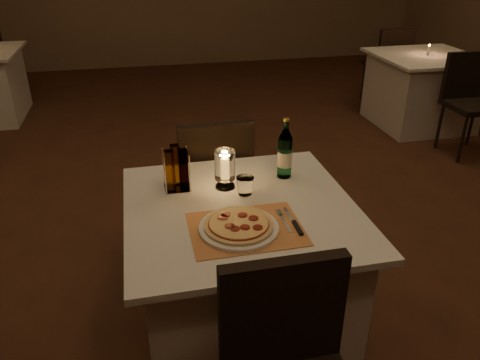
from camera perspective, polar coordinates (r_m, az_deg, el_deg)
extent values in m
cube|color=#4B2718|center=(3.16, 0.12, -7.13)|extent=(8.00, 10.00, 0.02)
cube|color=silver|center=(2.26, 0.11, -11.70)|extent=(0.88, 0.88, 0.71)
cube|color=silver|center=(2.05, 0.12, -3.61)|extent=(1.00, 1.00, 0.03)
cube|color=black|center=(1.59, 5.20, -15.84)|extent=(0.42, 0.05, 0.42)
cube|color=black|center=(2.86, -3.41, -0.16)|extent=(0.42, 0.42, 0.05)
cube|color=black|center=(2.60, -2.87, 2.52)|extent=(0.42, 0.05, 0.42)
cylinder|color=black|center=(3.15, -0.76, -2.34)|extent=(0.03, 0.03, 0.44)
cylinder|color=black|center=(3.11, -6.91, -3.00)|extent=(0.03, 0.03, 0.44)
cylinder|color=black|center=(2.87, 0.66, -5.61)|extent=(0.03, 0.03, 0.44)
cylinder|color=black|center=(2.82, -6.13, -6.40)|extent=(0.03, 0.03, 0.44)
cube|color=#CB7F46|center=(1.89, 0.74, -5.97)|extent=(0.45, 0.34, 0.00)
cylinder|color=white|center=(1.87, -0.16, -5.85)|extent=(0.32, 0.32, 0.01)
cylinder|color=#D8B77F|center=(1.87, -0.16, -5.52)|extent=(0.28, 0.28, 0.01)
cylinder|color=maroon|center=(1.86, -0.16, -5.32)|extent=(0.24, 0.24, 0.00)
cylinder|color=#EACC7F|center=(1.86, -0.16, -5.23)|extent=(0.24, 0.24, 0.00)
cylinder|color=maroon|center=(1.88, 1.65, -4.67)|extent=(0.04, 0.04, 0.00)
cylinder|color=maroon|center=(1.90, 0.31, -4.29)|extent=(0.04, 0.04, 0.00)
cylinder|color=maroon|center=(1.91, -1.74, -4.24)|extent=(0.04, 0.04, 0.00)
cylinder|color=maroon|center=(1.89, -2.13, -4.57)|extent=(0.04, 0.04, 0.00)
cylinder|color=maroon|center=(1.83, -1.25, -5.64)|extent=(0.04, 0.04, 0.00)
cylinder|color=maroon|center=(1.82, -0.63, -5.94)|extent=(0.04, 0.04, 0.00)
cylinder|color=maroon|center=(1.83, 0.63, -5.78)|extent=(0.04, 0.04, 0.00)
cylinder|color=maroon|center=(1.83, 2.19, -5.80)|extent=(0.04, 0.04, 0.00)
cube|color=silver|center=(1.92, 5.55, -5.26)|extent=(0.01, 0.14, 0.00)
cube|color=silver|center=(1.99, 4.81, -3.98)|extent=(0.02, 0.05, 0.00)
cube|color=black|center=(1.89, 7.03, -5.81)|extent=(0.02, 0.10, 0.01)
cube|color=silver|center=(1.98, 5.99, -4.24)|extent=(0.01, 0.12, 0.00)
cylinder|color=#57A371|center=(2.26, 5.47, 2.74)|extent=(0.07, 0.07, 0.20)
cylinder|color=#57A371|center=(2.20, 5.66, 6.71)|extent=(0.02, 0.02, 0.04)
cylinder|color=gold|center=(2.19, 5.69, 7.31)|extent=(0.03, 0.03, 0.01)
cylinder|color=silver|center=(2.27, 5.47, 2.63)|extent=(0.07, 0.07, 0.08)
cylinder|color=white|center=(2.20, -1.82, -0.76)|extent=(0.09, 0.09, 0.01)
cylinder|color=white|center=(2.18, -1.83, -0.22)|extent=(0.02, 0.02, 0.04)
cylinder|color=white|center=(2.15, -1.86, 1.87)|extent=(0.10, 0.10, 0.14)
cylinder|color=white|center=(2.15, -1.85, 1.53)|extent=(0.03, 0.03, 0.10)
ellipsoid|color=orange|center=(2.12, -1.88, 3.10)|extent=(0.02, 0.02, 0.03)
cube|color=white|center=(2.20, -7.60, -0.94)|extent=(0.12, 0.12, 0.01)
cylinder|color=white|center=(2.11, -9.08, 0.45)|extent=(0.01, 0.01, 0.18)
cylinder|color=white|center=(2.12, -6.12, 0.75)|extent=(0.01, 0.01, 0.18)
cylinder|color=white|center=(2.21, -9.31, 1.70)|extent=(0.01, 0.01, 0.18)
cylinder|color=white|center=(2.22, -6.48, 1.98)|extent=(0.01, 0.01, 0.18)
cube|color=#BF8C33|center=(2.13, -8.49, 1.06)|extent=(0.04, 0.04, 0.20)
cube|color=#3F1E14|center=(2.13, -6.88, 1.21)|extent=(0.04, 0.04, 0.20)
cube|color=#BF8C33|center=(2.18, -7.84, 1.81)|extent=(0.04, 0.04, 0.20)
cylinder|color=black|center=(6.79, -25.84, 11.32)|extent=(0.03, 0.03, 0.44)
cylinder|color=black|center=(6.47, -26.40, 10.52)|extent=(0.03, 0.03, 0.44)
cube|color=silver|center=(5.33, 21.20, 9.95)|extent=(0.88, 0.88, 0.71)
cube|color=silver|center=(5.25, 21.89, 13.79)|extent=(1.00, 1.00, 0.03)
cube|color=black|center=(4.69, 26.53, 8.07)|extent=(0.42, 0.42, 0.05)
cube|color=black|center=(4.77, 25.78, 11.43)|extent=(0.42, 0.05, 0.42)
cylinder|color=black|center=(4.54, 25.47, 4.45)|extent=(0.03, 0.03, 0.44)
cylinder|color=black|center=(4.79, 23.14, 6.04)|extent=(0.03, 0.03, 0.44)
cylinder|color=black|center=(4.99, 26.36, 6.19)|extent=(0.03, 0.03, 0.44)
cube|color=black|center=(5.97, 17.28, 13.29)|extent=(0.42, 0.42, 0.05)
cube|color=black|center=(5.76, 18.49, 15.02)|extent=(0.42, 0.05, 0.42)
cylinder|color=black|center=(6.25, 17.63, 11.55)|extent=(0.03, 0.03, 0.44)
cylinder|color=black|center=(6.09, 14.78, 11.53)|extent=(0.03, 0.03, 0.44)
cylinder|color=black|center=(5.97, 19.19, 10.62)|extent=(0.03, 0.03, 0.44)
cylinder|color=black|center=(5.80, 16.26, 10.59)|extent=(0.03, 0.03, 0.44)
cylinder|color=white|center=(5.24, 22.00, 14.42)|extent=(0.03, 0.03, 0.09)
ellipsoid|color=orange|center=(5.23, 22.10, 14.98)|extent=(0.01, 0.01, 0.02)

